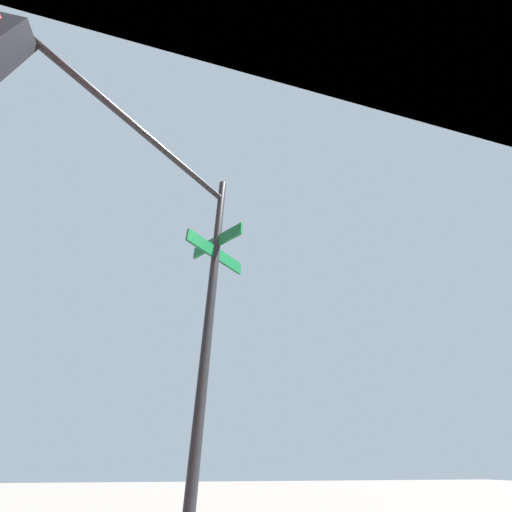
# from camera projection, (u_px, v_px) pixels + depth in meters

# --- Properties ---
(traffic_signal_near) EXTENTS (2.95, 2.56, 5.86)m
(traffic_signal_near) POSITION_uv_depth(u_px,v_px,m) (130.00, 206.00, 3.34)
(traffic_signal_near) COLOR black
(traffic_signal_near) RESTS_ON ground_plane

